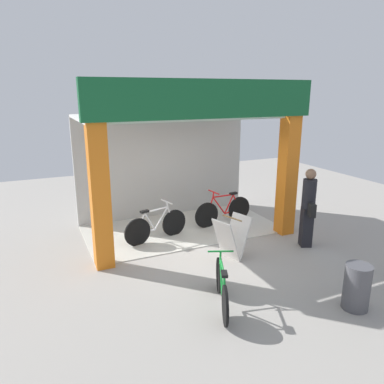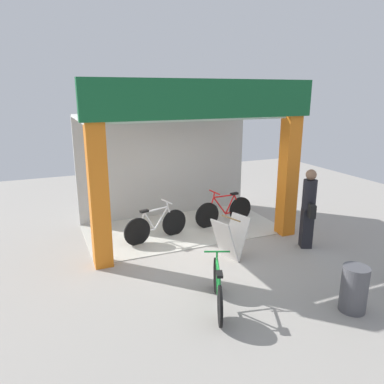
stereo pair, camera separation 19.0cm
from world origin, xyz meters
The scene contains 8 objects.
ground_plane centered at (0.00, 0.00, 0.00)m, with size 17.71×17.71×0.00m, color #9E9991.
shop_facade centered at (0.00, 1.30, 1.96)m, with size 5.05×2.88×3.69m.
bicycle_inside_0 centered at (1.14, 1.14, 0.38)m, with size 1.73×0.48×0.95m.
bicycle_inside_1 centered at (-0.85, 0.82, 0.37)m, with size 1.64×0.51×0.92m.
bicycle_parked_0 centered at (-0.77, -2.27, 0.35)m, with size 0.64×1.48×0.87m.
sandwich_board_sign centered at (0.29, -0.75, 0.46)m, with size 0.82×0.71×0.93m.
pedestrian_0 centered at (2.18, -0.88, 0.93)m, with size 0.41×0.57×1.81m.
trash_bin centered at (1.20, -3.21, 0.39)m, with size 0.42×0.42×0.77m, color #4C4C51.
Camera 1 is at (-3.42, -6.97, 3.45)m, focal length 34.37 mm.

